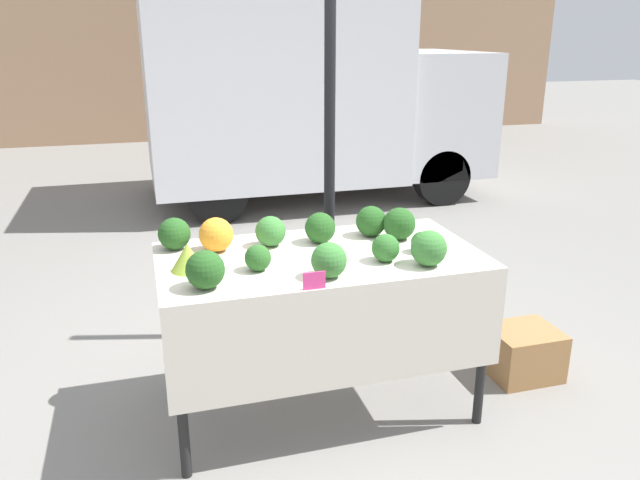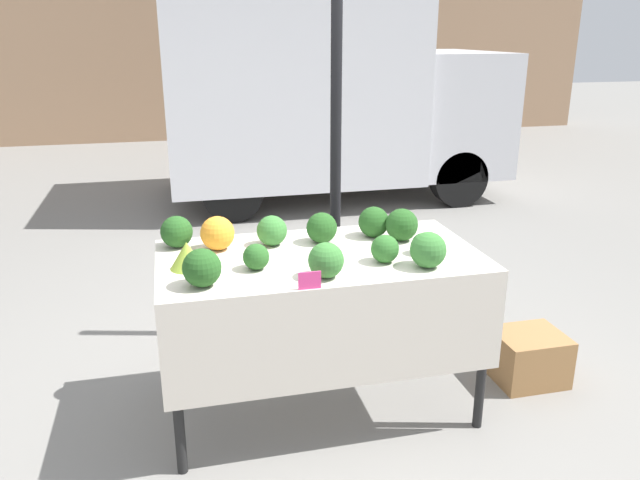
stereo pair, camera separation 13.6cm
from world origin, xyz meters
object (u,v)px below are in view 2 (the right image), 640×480
orange_cauliflower (217,233)px  produce_crate (528,357)px  price_sign (310,280)px  parked_truck (322,97)px

orange_cauliflower → produce_crate: size_ratio=0.45×
orange_cauliflower → produce_crate: orange_cauliflower is taller
price_sign → produce_crate: 1.69m
parked_truck → price_sign: parked_truck is taller
orange_cauliflower → produce_crate: (1.79, -0.23, -0.85)m
orange_cauliflower → price_sign: 0.73m
orange_cauliflower → price_sign: (0.35, -0.64, -0.05)m
parked_truck → orange_cauliflower: (-1.65, -4.40, -0.24)m
parked_truck → price_sign: size_ratio=38.74×
price_sign → parked_truck: bearing=75.6°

